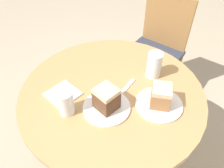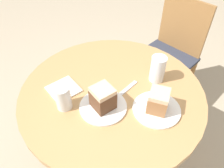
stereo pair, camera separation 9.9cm
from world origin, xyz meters
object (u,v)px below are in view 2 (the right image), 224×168
cake_slice_far (158,101)px  glass_lemonade (63,99)px  chair (168,55)px  plate_near (103,107)px  cake_slice_near (103,98)px  plate_far (156,109)px  glass_water (157,70)px

cake_slice_far → glass_lemonade: (-0.33, -0.22, -0.01)m
chair → glass_lemonade: bearing=-84.7°
plate_near → glass_lemonade: size_ratio=1.84×
cake_slice_near → glass_lemonade: size_ratio=0.98×
plate_far → plate_near: bearing=-147.2°
chair → cake_slice_far: size_ratio=8.43×
plate_far → glass_water: bearing=118.7°
cake_slice_far → chair: bearing=108.8°
cake_slice_near → chair: bearing=94.7°
plate_near → cake_slice_far: bearing=32.8°
plate_far → cake_slice_near: 0.24m
chair → plate_near: (0.08, -0.91, 0.30)m
cake_slice_far → plate_far: bearing=90.0°
cake_slice_far → plate_near: bearing=-147.2°
cake_slice_near → glass_water: size_ratio=0.83×
plate_near → glass_water: bearing=71.8°
plate_near → cake_slice_far: (0.19, 0.12, 0.05)m
chair → plate_far: chair is taller
plate_far → cake_slice_near: cake_slice_near is taller
plate_far → chair: bearing=108.8°
cake_slice_near → glass_lemonade: bearing=-145.6°
plate_far → cake_slice_far: size_ratio=1.94×
chair → glass_water: 0.73m
chair → cake_slice_near: chair is taller
glass_water → chair: bearing=105.8°
cake_slice_near → cake_slice_far: 0.23m
plate_far → glass_lemonade: size_ratio=1.83×
chair → glass_water: glass_water is taller
plate_near → glass_water: glass_water is taller
plate_far → glass_lemonade: glass_lemonade is taller
glass_lemonade → plate_far: bearing=33.5°
plate_near → glass_lemonade: (-0.14, -0.09, 0.04)m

